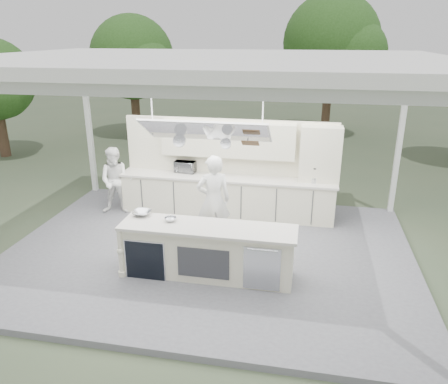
% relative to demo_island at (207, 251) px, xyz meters
% --- Properties ---
extents(ground, '(90.00, 90.00, 0.00)m').
position_rel_demo_island_xyz_m(ground, '(-0.18, 0.91, -0.60)').
color(ground, '#414B33').
rests_on(ground, ground).
extents(stage_deck, '(8.00, 6.00, 0.12)m').
position_rel_demo_island_xyz_m(stage_deck, '(-0.18, 0.91, -0.54)').
color(stage_deck, slate).
rests_on(stage_deck, ground).
extents(tent, '(8.20, 6.20, 3.86)m').
position_rel_demo_island_xyz_m(tent, '(-0.18, 0.90, 3.11)').
color(tent, white).
rests_on(tent, ground).
extents(demo_island, '(3.10, 0.79, 0.95)m').
position_rel_demo_island_xyz_m(demo_island, '(0.00, 0.00, 0.00)').
color(demo_island, beige).
rests_on(demo_island, stage_deck).
extents(back_counter, '(5.08, 0.72, 0.95)m').
position_rel_demo_island_xyz_m(back_counter, '(-0.18, 2.81, 0.00)').
color(back_counter, beige).
rests_on(back_counter, stage_deck).
extents(back_wall_unit, '(5.05, 0.48, 2.25)m').
position_rel_demo_island_xyz_m(back_wall_unit, '(0.27, 3.03, 0.98)').
color(back_wall_unit, beige).
rests_on(back_wall_unit, stage_deck).
extents(tree_cluster, '(19.55, 9.40, 5.85)m').
position_rel_demo_island_xyz_m(tree_cluster, '(-0.34, 10.68, 2.69)').
color(tree_cluster, '#4A3125').
rests_on(tree_cluster, ground).
extents(head_chef, '(0.80, 0.66, 1.88)m').
position_rel_demo_island_xyz_m(head_chef, '(-0.15, 1.26, 0.46)').
color(head_chef, white).
rests_on(head_chef, stage_deck).
extents(sous_chef, '(0.89, 0.76, 1.61)m').
position_rel_demo_island_xyz_m(sous_chef, '(-2.78, 2.44, 0.33)').
color(sous_chef, white).
rests_on(sous_chef, stage_deck).
extents(toaster_oven, '(0.53, 0.39, 0.28)m').
position_rel_demo_island_xyz_m(toaster_oven, '(-1.22, 2.99, 0.61)').
color(toaster_oven, '#B8BBBF').
rests_on(toaster_oven, back_counter).
extents(bowl_large, '(0.35, 0.35, 0.08)m').
position_rel_demo_island_xyz_m(bowl_large, '(-1.28, 0.26, 0.51)').
color(bowl_large, '#ACAEB3').
rests_on(bowl_large, demo_island).
extents(bowl_small, '(0.27, 0.27, 0.07)m').
position_rel_demo_island_xyz_m(bowl_small, '(-0.68, 0.11, 0.51)').
color(bowl_small, silver).
rests_on(bowl_small, demo_island).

